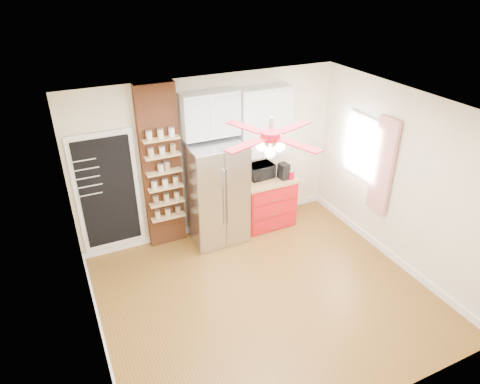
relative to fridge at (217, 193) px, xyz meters
name	(u,v)px	position (x,y,z in m)	size (l,w,h in m)	color
floor	(265,295)	(0.05, -1.63, -0.88)	(4.50, 4.50, 0.00)	brown
ceiling	(272,113)	(0.05, -1.63, 1.83)	(4.50, 4.50, 0.00)	white
wall_back	(210,157)	(0.05, 0.37, 0.48)	(4.50, 0.02, 2.70)	#F8EDC7
wall_front	(373,319)	(0.05, -3.63, 0.48)	(4.50, 0.02, 2.70)	#F8EDC7
wall_left	(85,261)	(-2.20, -1.63, 0.48)	(0.02, 4.00, 2.70)	#F8EDC7
wall_right	(402,181)	(2.30, -1.63, 0.48)	(0.02, 4.00, 2.70)	#F8EDC7
chalkboard	(108,193)	(-1.65, 0.33, 0.23)	(0.95, 0.05, 1.95)	white
brick_pillar	(161,169)	(-0.80, 0.29, 0.48)	(0.60, 0.16, 2.70)	brown
fridge	(217,193)	(0.00, 0.00, 0.00)	(0.90, 0.70, 1.75)	#AEAFB3
upper_glass_cabinet	(210,114)	(0.00, 0.20, 1.27)	(0.90, 0.35, 0.70)	white
red_cabinet	(267,201)	(0.97, 0.05, -0.42)	(0.94, 0.64, 0.90)	red
upper_shelf_unit	(264,122)	(0.97, 0.22, 1.00)	(0.90, 0.30, 1.15)	white
window	(363,147)	(2.28, -0.73, 0.68)	(0.04, 0.75, 1.05)	white
curtain	(383,166)	(2.23, -1.28, 0.57)	(0.06, 0.40, 1.55)	red
ceiling_fan	(271,136)	(0.05, -1.63, 1.55)	(1.40, 1.40, 0.44)	silver
toaster_oven	(261,171)	(0.88, 0.15, 0.15)	(0.45, 0.30, 0.25)	black
coffee_maker	(284,171)	(1.23, -0.05, 0.16)	(0.15, 0.18, 0.28)	black
canister_left	(291,175)	(1.34, -0.13, 0.10)	(0.11, 0.11, 0.15)	#AA0921
canister_right	(287,172)	(1.34, 0.02, 0.10)	(0.11, 0.11, 0.14)	#A1081F
pantry_jar_oats	(161,168)	(-0.85, 0.14, 0.56)	(0.09, 0.09, 0.12)	beige
pantry_jar_beans	(167,166)	(-0.74, 0.15, 0.57)	(0.09, 0.09, 0.14)	#95714C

